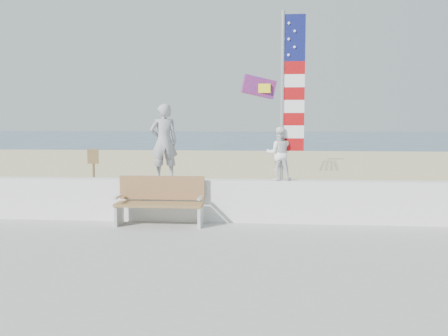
{
  "coord_description": "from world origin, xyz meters",
  "views": [
    {
      "loc": [
        1.01,
        -8.01,
        2.3
      ],
      "look_at": [
        0.2,
        1.8,
        1.35
      ],
      "focal_mm": 38.0,
      "sensor_mm": 36.0,
      "label": 1
    }
  ],
  "objects_px": {
    "adult": "(164,142)",
    "child": "(279,154)",
    "flag": "(288,89)",
    "bench": "(160,200)"
  },
  "relations": [
    {
      "from": "bench",
      "to": "flag",
      "type": "xyz_separation_m",
      "value": [
        2.63,
        0.45,
        2.3
      ]
    },
    {
      "from": "adult",
      "to": "bench",
      "type": "relative_size",
      "value": 0.9
    },
    {
      "from": "child",
      "to": "flag",
      "type": "bearing_deg",
      "value": 178.11
    },
    {
      "from": "bench",
      "to": "flag",
      "type": "bearing_deg",
      "value": 9.79
    },
    {
      "from": "flag",
      "to": "child",
      "type": "bearing_deg",
      "value": 179.91
    },
    {
      "from": "bench",
      "to": "adult",
      "type": "bearing_deg",
      "value": 90.66
    },
    {
      "from": "adult",
      "to": "child",
      "type": "relative_size",
      "value": 1.43
    },
    {
      "from": "adult",
      "to": "child",
      "type": "xyz_separation_m",
      "value": [
        2.46,
        0.0,
        -0.24
      ]
    },
    {
      "from": "child",
      "to": "adult",
      "type": "bearing_deg",
      "value": -1.8
    },
    {
      "from": "adult",
      "to": "child",
      "type": "height_order",
      "value": "adult"
    }
  ]
}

